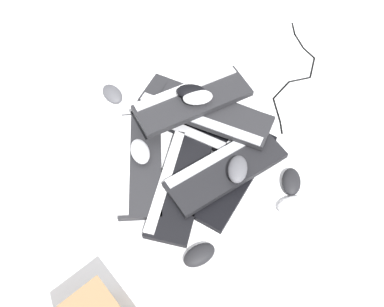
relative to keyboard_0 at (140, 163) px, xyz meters
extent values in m
plane|color=white|center=(-0.20, -0.06, -0.01)|extent=(3.20, 3.20, 0.00)
cube|color=#232326|center=(0.00, 0.00, 0.00)|extent=(0.29, 0.46, 0.02)
cube|color=silver|center=(0.05, 0.02, 0.01)|extent=(0.18, 0.41, 0.01)
cube|color=black|center=(-0.17, 0.04, 0.00)|extent=(0.17, 0.45, 0.02)
cube|color=silver|center=(-0.11, 0.04, 0.01)|extent=(0.06, 0.42, 0.01)
cube|color=black|center=(-0.33, -0.05, 0.00)|extent=(0.25, 0.46, 0.02)
cube|color=silver|center=(-0.28, -0.07, 0.01)|extent=(0.14, 0.41, 0.01)
cube|color=black|center=(-0.12, -0.24, 0.00)|extent=(0.46, 0.23, 0.02)
cube|color=silver|center=(-0.11, -0.18, 0.01)|extent=(0.42, 0.12, 0.01)
cube|color=#232326|center=(-0.13, -0.29, 0.03)|extent=(0.46, 0.22, 0.02)
cube|color=silver|center=(-0.12, -0.23, 0.04)|extent=(0.42, 0.11, 0.01)
cube|color=#232326|center=(-0.21, -0.25, 0.06)|extent=(0.46, 0.21, 0.02)
cube|color=#B2B5BA|center=(-0.20, -0.19, 0.07)|extent=(0.42, 0.09, 0.01)
cube|color=#232326|center=(-0.12, -0.27, 0.09)|extent=(0.42, 0.41, 0.02)
cube|color=silver|center=(-0.08, -0.31, 0.10)|extent=(0.33, 0.32, 0.01)
cube|color=black|center=(-0.31, -0.05, 0.03)|extent=(0.40, 0.43, 0.02)
cube|color=#B2B5BA|center=(-0.27, -0.08, 0.04)|extent=(0.30, 0.34, 0.01)
ellipsoid|color=#4C4C51|center=(0.22, -0.27, 0.01)|extent=(0.13, 0.12, 0.04)
ellipsoid|color=black|center=(-0.54, -0.08, 0.01)|extent=(0.08, 0.12, 0.04)
ellipsoid|color=black|center=(-0.11, -0.28, 0.13)|extent=(0.12, 0.09, 0.04)
ellipsoid|color=silver|center=(-0.56, 0.01, 0.01)|extent=(0.13, 0.11, 0.04)
ellipsoid|color=#B7B7BC|center=(0.01, -0.03, 0.04)|extent=(0.12, 0.13, 0.04)
ellipsoid|color=#4C4C51|center=(-0.35, -0.04, 0.07)|extent=(0.08, 0.12, 0.04)
ellipsoid|color=silver|center=(-0.14, -0.26, 0.13)|extent=(0.13, 0.11, 0.04)
ellipsoid|color=black|center=(-0.30, 0.27, 0.01)|extent=(0.12, 0.13, 0.04)
cylinder|color=black|center=(-0.47, -0.32, -0.01)|extent=(0.02, 0.06, 0.01)
cylinder|color=black|center=(-0.43, -0.40, -0.01)|extent=(0.05, 0.11, 0.01)
cylinder|color=black|center=(-0.43, -0.50, -0.01)|extent=(0.05, 0.11, 0.01)
cylinder|color=black|center=(-0.50, -0.58, -0.01)|extent=(0.09, 0.06, 0.01)
cylinder|color=black|center=(-0.54, -0.67, -0.01)|extent=(0.01, 0.12, 0.01)
cylinder|color=black|center=(-0.51, -0.75, -0.01)|extent=(0.06, 0.05, 0.01)
cylinder|color=black|center=(-0.46, -0.81, -0.01)|extent=(0.06, 0.08, 0.01)
cylinder|color=black|center=(-0.42, -0.88, -0.01)|extent=(0.03, 0.07, 0.01)
sphere|color=black|center=(-0.47, -0.29, -0.01)|extent=(0.01, 0.01, 0.01)
sphere|color=black|center=(-0.46, -0.34, -0.01)|extent=(0.01, 0.01, 0.01)
sphere|color=black|center=(-0.41, -0.45, -0.01)|extent=(0.01, 0.01, 0.01)
sphere|color=black|center=(-0.46, -0.56, -0.01)|extent=(0.01, 0.01, 0.01)
sphere|color=black|center=(-0.54, -0.61, -0.01)|extent=(0.01, 0.01, 0.01)
sphere|color=black|center=(-0.54, -0.72, -0.01)|extent=(0.01, 0.01, 0.01)
sphere|color=black|center=(-0.49, -0.77, -0.01)|extent=(0.01, 0.01, 0.01)
sphere|color=black|center=(-0.43, -0.85, -0.01)|extent=(0.01, 0.01, 0.01)
sphere|color=black|center=(-0.41, -0.92, -0.01)|extent=(0.01, 0.01, 0.01)
camera|label=1|loc=(-0.41, 0.72, 1.33)|focal=40.00mm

